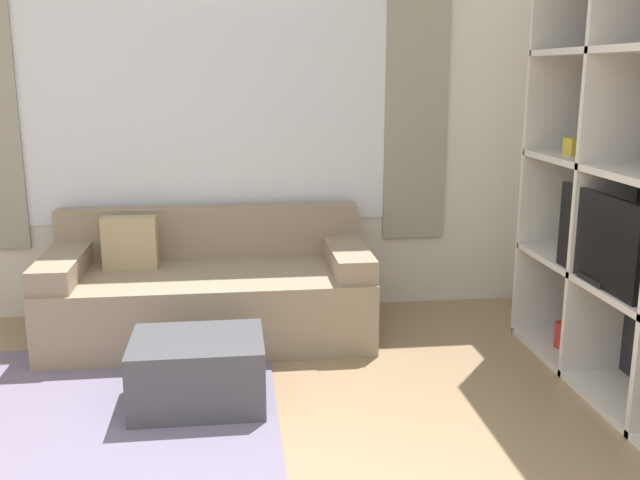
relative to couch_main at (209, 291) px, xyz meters
The scene contains 4 objects.
wall_back 1.19m from the couch_main, 88.30° to the left, with size 5.82×0.11×2.70m.
area_rug 1.37m from the couch_main, 120.40° to the right, with size 2.08×1.94×0.01m, color slate.
couch_main is the anchor object (origin of this frame).
ottoman 1.03m from the couch_main, 91.69° to the right, with size 0.67×0.52×0.36m.
Camera 1 is at (0.16, -1.59, 1.67)m, focal length 40.00 mm.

